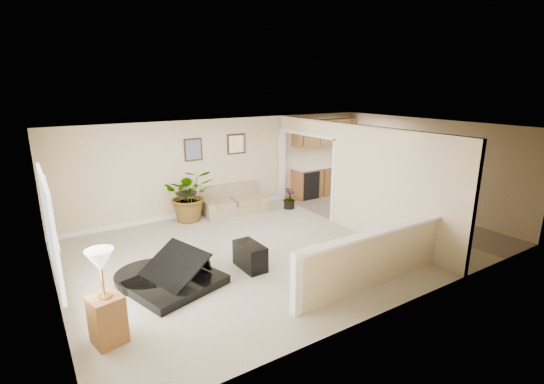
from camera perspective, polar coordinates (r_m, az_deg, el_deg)
floor at (r=8.72m, az=2.54°, el=-7.42°), size 9.00×9.00×0.00m
back_wall at (r=10.84m, az=-6.58°, el=3.94°), size 9.00×0.04×2.50m
front_wall at (r=6.23m, az=18.85°, el=-5.40°), size 9.00×0.04×2.50m
left_wall at (r=6.89m, az=-29.72°, el=-4.69°), size 0.04×6.00×2.50m
right_wall at (r=11.46m, az=21.36°, el=3.61°), size 0.04×6.00×2.50m
ceiling at (r=8.09m, az=2.75°, el=9.14°), size 9.00×6.00×0.04m
kitchen_vinyl at (r=10.74m, az=16.43°, el=-3.59°), size 2.70×6.00×0.01m
interior_partition at (r=9.63m, az=10.54°, el=2.16°), size 0.18×5.99×2.50m
pony_half_wall at (r=6.98m, az=14.21°, el=-9.29°), size 3.42×0.22×1.00m
left_window at (r=6.35m, az=-29.52°, el=-4.32°), size 0.05×2.15×1.45m
wall_art_left at (r=10.35m, az=-11.34°, el=6.02°), size 0.48×0.04×0.58m
wall_mirror at (r=10.85m, az=-5.18°, el=6.94°), size 0.55×0.04×0.55m
kitchen_cabinets at (r=12.42m, az=7.37°, el=3.58°), size 2.36×0.65×2.33m
piano at (r=7.03m, az=-14.70°, el=-8.69°), size 1.95×1.95×1.36m
piano_bench at (r=7.53m, az=-3.20°, el=-9.24°), size 0.37×0.73×0.49m
loveseat at (r=10.79m, az=-5.82°, el=-0.97°), size 1.74×1.10×0.94m
accent_table at (r=10.16m, az=-12.20°, el=-1.54°), size 0.52×0.52×0.75m
palm_plant at (r=10.16m, az=-11.81°, el=-0.43°), size 1.48×1.38×1.36m
small_plant at (r=11.02m, az=2.50°, el=-1.14°), size 0.40×0.40×0.58m
lamp_stand at (r=5.82m, az=-22.96°, el=-14.74°), size 0.47×0.47×1.34m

